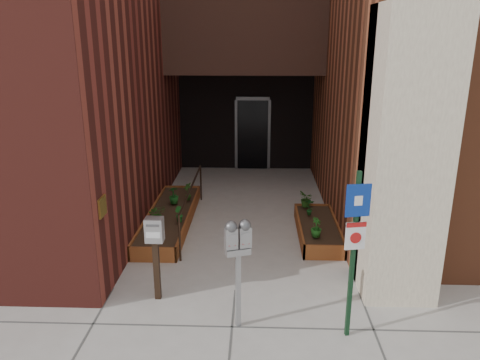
# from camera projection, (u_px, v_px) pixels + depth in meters

# --- Properties ---
(ground) EXTENTS (80.00, 80.00, 0.00)m
(ground) POSITION_uv_depth(u_px,v_px,m) (235.00, 290.00, 7.59)
(ground) COLOR #9E9991
(ground) RESTS_ON ground
(planter_left) EXTENTS (0.90, 3.60, 0.30)m
(planter_left) POSITION_uv_depth(u_px,v_px,m) (170.00, 219.00, 10.18)
(planter_left) COLOR brown
(planter_left) RESTS_ON ground
(planter_right) EXTENTS (0.80, 2.20, 0.30)m
(planter_right) POSITION_uv_depth(u_px,v_px,m) (318.00, 230.00, 9.60)
(planter_right) COLOR brown
(planter_right) RESTS_ON ground
(handrail) EXTENTS (0.04, 3.34, 0.90)m
(handrail) POSITION_uv_depth(u_px,v_px,m) (191.00, 193.00, 9.93)
(handrail) COLOR black
(handrail) RESTS_ON ground
(parking_meter) EXTENTS (0.38, 0.23, 1.62)m
(parking_meter) POSITION_uv_depth(u_px,v_px,m) (238.00, 245.00, 6.31)
(parking_meter) COLOR #959597
(parking_meter) RESTS_ON ground
(sign_post) EXTENTS (0.32, 0.10, 2.36)m
(sign_post) POSITION_uv_depth(u_px,v_px,m) (355.00, 239.00, 6.03)
(sign_post) COLOR #12331B
(sign_post) RESTS_ON ground
(payment_dropbox) EXTENTS (0.27, 0.21, 1.36)m
(payment_dropbox) POSITION_uv_depth(u_px,v_px,m) (155.00, 241.00, 7.08)
(payment_dropbox) COLOR black
(payment_dropbox) RESTS_ON ground
(shrub_left_a) EXTENTS (0.47, 0.47, 0.40)m
(shrub_left_a) POSITION_uv_depth(u_px,v_px,m) (157.00, 214.00, 9.45)
(shrub_left_a) COLOR #2A5D1A
(shrub_left_a) RESTS_ON planter_left
(shrub_left_b) EXTENTS (0.25, 0.25, 0.32)m
(shrub_left_b) POSITION_uv_depth(u_px,v_px,m) (179.00, 214.00, 9.54)
(shrub_left_b) COLOR #18571A
(shrub_left_b) RESTS_ON planter_left
(shrub_left_c) EXTENTS (0.31, 0.31, 0.40)m
(shrub_left_c) POSITION_uv_depth(u_px,v_px,m) (174.00, 195.00, 10.56)
(shrub_left_c) COLOR #175119
(shrub_left_c) RESTS_ON planter_left
(shrub_left_d) EXTENTS (0.30, 0.30, 0.41)m
(shrub_left_d) POSITION_uv_depth(u_px,v_px,m) (188.00, 191.00, 10.78)
(shrub_left_d) COLOR #224E16
(shrub_left_d) RESTS_ON planter_left
(shrub_right_a) EXTENTS (0.29, 0.29, 0.37)m
(shrub_right_a) POSITION_uv_depth(u_px,v_px,m) (316.00, 227.00, 8.83)
(shrub_right_a) COLOR #1F5E1A
(shrub_right_a) RESTS_ON planter_right
(shrub_right_b) EXTENTS (0.22, 0.22, 0.36)m
(shrub_right_b) POSITION_uv_depth(u_px,v_px,m) (310.00, 207.00, 9.89)
(shrub_right_b) COLOR #18541C
(shrub_right_b) RESTS_ON planter_right
(shrub_right_c) EXTENTS (0.34, 0.34, 0.36)m
(shrub_right_c) POSITION_uv_depth(u_px,v_px,m) (306.00, 199.00, 10.36)
(shrub_right_c) COLOR #245317
(shrub_right_c) RESTS_ON planter_right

